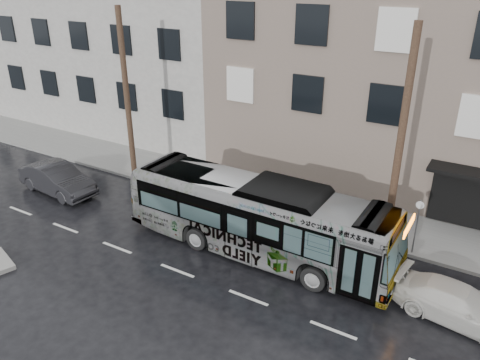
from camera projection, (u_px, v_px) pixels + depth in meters
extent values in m
plane|color=black|center=(213.00, 241.00, 20.19)|extent=(120.00, 120.00, 0.00)
cube|color=gray|center=(266.00, 197.00, 23.99)|extent=(90.00, 3.60, 0.15)
cube|color=#78665C|center=(417.00, 74.00, 25.50)|extent=(20.00, 12.00, 11.00)
cube|color=#B8B5AE|center=(120.00, 7.00, 36.38)|extent=(26.00, 15.00, 16.00)
cylinder|color=#513928|center=(400.00, 144.00, 17.81)|extent=(0.30, 0.30, 9.00)
cylinder|color=#513928|center=(127.00, 97.00, 24.35)|extent=(0.30, 0.30, 9.00)
cylinder|color=slate|center=(416.00, 227.00, 18.66)|extent=(0.06, 0.06, 2.40)
imported|color=#B2B2B2|center=(258.00, 217.00, 18.86)|extent=(11.49, 2.81, 3.19)
imported|color=silver|center=(459.00, 305.00, 15.47)|extent=(4.41, 2.25, 1.23)
imported|color=black|center=(57.00, 179.00, 24.31)|extent=(4.75, 1.98, 1.53)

